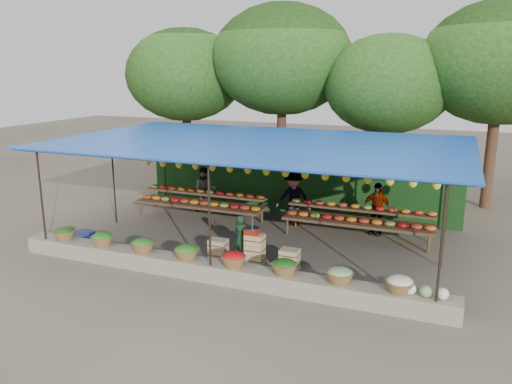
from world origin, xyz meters
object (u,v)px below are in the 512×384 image
at_px(weighing_scale, 252,231).
at_px(vendor_seated, 241,238).
at_px(crate_counter, 254,252).
at_px(blue_crate_front, 79,240).
at_px(blue_crate_back, 85,236).

bearing_deg(weighing_scale, vendor_seated, 164.42).
relative_size(crate_counter, vendor_seated, 1.97).
distance_m(crate_counter, blue_crate_front, 4.97).
bearing_deg(blue_crate_back, vendor_seated, 6.34).
xyz_separation_m(crate_counter, blue_crate_back, (-5.08, -0.15, -0.18)).
height_order(crate_counter, blue_crate_back, crate_counter).
height_order(vendor_seated, blue_crate_front, vendor_seated).
relative_size(weighing_scale, blue_crate_back, 0.85).
bearing_deg(vendor_seated, blue_crate_back, 20.02).
bearing_deg(blue_crate_back, crate_counter, 5.01).
xyz_separation_m(vendor_seated, blue_crate_front, (-4.55, -0.64, -0.44)).
xyz_separation_m(crate_counter, blue_crate_front, (-4.94, -0.54, -0.16)).
relative_size(crate_counter, weighing_scale, 6.21).
bearing_deg(crate_counter, blue_crate_back, -178.34).
bearing_deg(blue_crate_front, weighing_scale, 7.53).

